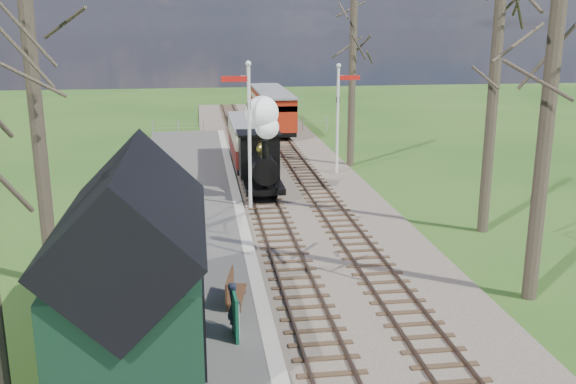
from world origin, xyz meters
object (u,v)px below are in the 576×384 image
(semaphore_near, at_px, (248,125))
(red_carriage_b, at_px, (268,104))
(red_carriage_a, at_px, (276,113))
(bench, at_px, (233,289))
(station_shed, at_px, (135,269))
(sign_board, at_px, (236,316))
(semaphore_far, at_px, (339,111))
(coach, at_px, (250,140))
(locomotive, at_px, (261,151))
(person, at_px, (234,307))

(semaphore_near, xyz_separation_m, red_carriage_b, (3.37, 23.50, -2.00))
(red_carriage_a, xyz_separation_m, bench, (-4.58, -27.58, -1.04))
(station_shed, xyz_separation_m, sign_board, (2.28, 0.36, -1.51))
(semaphore_far, bearing_deg, coach, 152.50)
(semaphore_near, height_order, coach, semaphore_near)
(coach, distance_m, sign_board, 20.03)
(semaphore_near, distance_m, locomotive, 2.80)
(red_carriage_a, bearing_deg, station_shed, -102.95)
(coach, height_order, red_carriage_b, red_carriage_b)
(semaphore_far, bearing_deg, bench, -112.18)
(station_shed, relative_size, red_carriage_b, 1.12)
(coach, height_order, person, coach)
(locomotive, distance_m, sign_board, 14.06)
(locomotive, relative_size, coach, 0.62)
(red_carriage_b, bearing_deg, sign_board, -97.49)
(red_carriage_a, height_order, sign_board, red_carriage_a)
(semaphore_far, height_order, red_carriage_a, semaphore_far)
(semaphore_near, xyz_separation_m, locomotive, (0.76, 2.21, -1.53))
(station_shed, xyz_separation_m, semaphore_far, (8.67, 18.00, 1.08))
(locomotive, relative_size, sign_board, 4.04)
(semaphore_far, xyz_separation_m, person, (-6.41, -17.27, -2.50))
(semaphore_near, xyz_separation_m, semaphore_far, (5.14, 6.00, -0.27))
(coach, distance_m, person, 19.67)
(locomotive, relative_size, bench, 3.04)
(station_shed, relative_size, locomotive, 1.39)
(semaphore_far, bearing_deg, person, -110.37)
(semaphore_near, distance_m, red_carriage_a, 18.42)
(locomotive, xyz_separation_m, bench, (-1.96, -11.79, -1.50))
(station_shed, relative_size, semaphore_far, 1.10)
(person, bearing_deg, red_carriage_a, -11.63)
(station_shed, height_order, locomotive, station_shed)
(locomotive, bearing_deg, station_shed, -106.78)
(bench, bearing_deg, semaphore_near, 82.82)
(semaphore_far, distance_m, person, 18.59)
(station_shed, xyz_separation_m, locomotive, (4.29, 14.21, -0.18))
(station_shed, bearing_deg, red_carriage_b, 79.01)
(red_carriage_a, bearing_deg, person, -99.00)
(red_carriage_b, bearing_deg, person, -97.60)
(bench, bearing_deg, semaphore_far, 67.82)
(red_carriage_b, relative_size, sign_board, 5.00)
(semaphore_far, bearing_deg, red_carriage_b, 95.79)
(coach, bearing_deg, semaphore_near, -95.31)
(coach, bearing_deg, station_shed, -101.96)
(red_carriage_b, distance_m, person, 35.09)
(semaphore_far, bearing_deg, red_carriage_a, 98.41)
(sign_board, bearing_deg, red_carriage_a, 81.14)
(semaphore_near, xyz_separation_m, sign_board, (-1.25, -11.64, -2.86))
(locomotive, height_order, sign_board, locomotive)
(red_carriage_b, xyz_separation_m, sign_board, (-4.62, -35.14, -0.86))
(person, bearing_deg, bench, -4.74)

